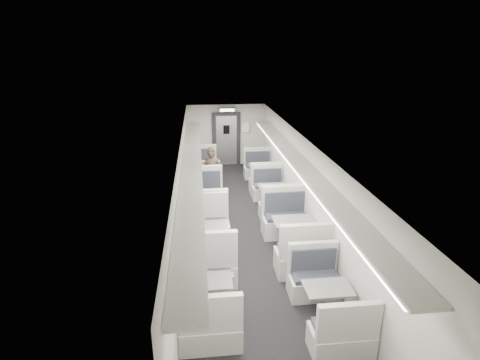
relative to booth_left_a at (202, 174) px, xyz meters
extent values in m
cube|color=black|center=(1.00, -3.69, -0.45)|extent=(3.00, 12.00, 0.12)
cube|color=white|center=(1.00, -3.69, 2.07)|extent=(3.00, 12.00, 0.12)
cube|color=beige|center=(1.00, 2.37, 0.81)|extent=(3.00, 0.12, 2.40)
cube|color=beige|center=(-0.56, -3.69, 0.81)|extent=(0.12, 12.00, 2.40)
cube|color=beige|center=(2.56, -3.69, 0.81)|extent=(0.12, 12.00, 2.40)
cube|color=#A7A79D|center=(0.00, -0.79, -0.16)|extent=(1.07, 0.60, 0.46)
cube|color=#23242F|center=(0.00, -0.76, 0.12)|extent=(0.95, 0.48, 0.10)
cube|color=#A7A79D|center=(0.00, -1.01, 0.42)|extent=(1.07, 0.12, 0.71)
cube|color=#A7A79D|center=(0.00, 0.79, -0.16)|extent=(1.07, 0.60, 0.46)
cube|color=#23242F|center=(0.00, 0.76, 0.12)|extent=(0.95, 0.48, 0.10)
cube|color=#A7A79D|center=(0.00, 1.01, 0.42)|extent=(1.07, 0.12, 0.71)
cylinder|color=#B6B6B8|center=(0.00, 0.00, -0.04)|extent=(0.10, 0.10, 0.70)
cylinder|color=#B6B6B8|center=(0.00, 0.00, -0.37)|extent=(0.36, 0.36, 0.03)
cube|color=slate|center=(0.00, 0.00, 0.35)|extent=(0.89, 0.61, 0.04)
cube|color=#A7A79D|center=(0.00, -3.62, -0.15)|extent=(1.14, 0.63, 0.48)
cube|color=#23242F|center=(0.00, -3.59, 0.15)|extent=(1.01, 0.50, 0.11)
cube|color=#A7A79D|center=(0.00, -3.85, 0.47)|extent=(1.14, 0.13, 0.75)
cube|color=#A7A79D|center=(0.00, -1.95, -0.15)|extent=(1.14, 0.63, 0.48)
cube|color=#23242F|center=(0.00, -1.98, 0.15)|extent=(1.01, 0.50, 0.11)
cube|color=#A7A79D|center=(0.00, -1.72, 0.47)|extent=(1.14, 0.13, 0.75)
cylinder|color=#B6B6B8|center=(0.00, -2.79, -0.02)|extent=(0.11, 0.11, 0.74)
cylinder|color=#B6B6B8|center=(0.00, -2.79, -0.37)|extent=(0.39, 0.39, 0.03)
cube|color=slate|center=(0.00, -2.79, 0.39)|extent=(0.94, 0.64, 0.04)
cube|color=#A7A79D|center=(0.00, -5.68, -0.14)|extent=(1.16, 0.65, 0.49)
cube|color=#23242F|center=(0.00, -5.65, 0.16)|extent=(1.03, 0.52, 0.11)
cube|color=#A7A79D|center=(0.00, -5.92, 0.49)|extent=(1.16, 0.13, 0.77)
cube|color=#A7A79D|center=(0.00, -3.97, -0.14)|extent=(1.16, 0.65, 0.49)
cube|color=#23242F|center=(0.00, -4.01, 0.16)|extent=(1.03, 0.52, 0.11)
cube|color=#A7A79D|center=(0.00, -3.74, 0.49)|extent=(1.16, 0.13, 0.77)
cylinder|color=#B6B6B8|center=(0.00, -4.83, -0.01)|extent=(0.11, 0.11, 0.76)
cylinder|color=#B6B6B8|center=(0.00, -4.83, -0.37)|extent=(0.39, 0.39, 0.03)
cube|color=slate|center=(0.00, -4.83, 0.41)|extent=(0.97, 0.66, 0.04)
cube|color=#A7A79D|center=(0.00, -7.35, -0.18)|extent=(0.99, 0.55, 0.42)
cube|color=#23242F|center=(0.00, -7.32, 0.08)|extent=(0.87, 0.44, 0.09)
cube|color=#A7A79D|center=(0.00, -7.55, 0.35)|extent=(0.99, 0.11, 0.65)
cube|color=#A7A79D|center=(0.00, -5.90, -0.18)|extent=(0.99, 0.55, 0.42)
cube|color=#23242F|center=(0.00, -5.92, 0.08)|extent=(0.87, 0.44, 0.09)
cube|color=#A7A79D|center=(0.00, -5.70, 0.35)|extent=(0.99, 0.11, 0.65)
cylinder|color=#B6B6B8|center=(0.00, -6.62, -0.07)|extent=(0.09, 0.09, 0.64)
cylinder|color=#B6B6B8|center=(0.00, -6.62, -0.38)|extent=(0.33, 0.33, 0.03)
cube|color=slate|center=(0.00, -6.62, 0.29)|extent=(0.82, 0.56, 0.04)
cube|color=#A7A79D|center=(2.00, -0.86, -0.18)|extent=(0.98, 0.55, 0.42)
cube|color=#23242F|center=(2.00, -0.83, 0.07)|extent=(0.87, 0.43, 0.09)
cube|color=#A7A79D|center=(2.00, -1.06, 0.35)|extent=(0.98, 0.11, 0.65)
cube|color=#A7A79D|center=(2.00, 0.58, -0.18)|extent=(0.98, 0.55, 0.42)
cube|color=#23242F|center=(2.00, 0.55, 0.07)|extent=(0.87, 0.43, 0.09)
cube|color=#A7A79D|center=(2.00, 0.78, 0.35)|extent=(0.98, 0.11, 0.65)
cylinder|color=#B6B6B8|center=(2.00, -0.14, -0.07)|extent=(0.09, 0.09, 0.64)
cylinder|color=#B6B6B8|center=(2.00, -0.14, -0.38)|extent=(0.33, 0.33, 0.03)
cube|color=slate|center=(2.00, -0.14, 0.29)|extent=(0.81, 0.55, 0.04)
cube|color=#A7A79D|center=(2.00, -2.87, -0.18)|extent=(0.97, 0.54, 0.41)
cube|color=#23242F|center=(2.00, -2.84, 0.07)|extent=(0.86, 0.43, 0.09)
cube|color=#A7A79D|center=(2.00, -3.06, 0.34)|extent=(0.97, 0.11, 0.64)
cube|color=#A7A79D|center=(2.00, -1.43, -0.18)|extent=(0.97, 0.54, 0.41)
cube|color=#23242F|center=(2.00, -1.46, 0.07)|extent=(0.86, 0.43, 0.09)
cube|color=#A7A79D|center=(2.00, -1.24, 0.34)|extent=(0.97, 0.11, 0.64)
cylinder|color=#B6B6B8|center=(2.00, -2.15, -0.07)|extent=(0.09, 0.09, 0.63)
cylinder|color=#B6B6B8|center=(2.00, -2.15, -0.38)|extent=(0.33, 0.33, 0.03)
cube|color=slate|center=(2.00, -2.15, 0.28)|extent=(0.81, 0.55, 0.04)
cube|color=#A7A79D|center=(2.00, -5.53, -0.15)|extent=(1.14, 0.63, 0.48)
cube|color=#23242F|center=(2.00, -5.49, 0.15)|extent=(1.01, 0.50, 0.11)
cube|color=#A7A79D|center=(2.00, -5.76, 0.47)|extent=(1.14, 0.13, 0.75)
cube|color=#A7A79D|center=(2.00, -3.85, -0.15)|extent=(1.14, 0.63, 0.48)
cube|color=#23242F|center=(2.00, -3.89, 0.15)|extent=(1.01, 0.50, 0.11)
cube|color=#A7A79D|center=(2.00, -3.62, 0.47)|extent=(1.14, 0.13, 0.75)
cylinder|color=#B6B6B8|center=(2.00, -4.69, -0.02)|extent=(0.11, 0.11, 0.74)
cylinder|color=#B6B6B8|center=(2.00, -4.69, -0.37)|extent=(0.39, 0.39, 0.03)
cube|color=slate|center=(2.00, -4.69, 0.39)|extent=(0.94, 0.64, 0.04)
cube|color=#A7A79D|center=(2.00, -7.72, -0.19)|extent=(0.96, 0.53, 0.41)
cube|color=#23242F|center=(2.00, -7.70, 0.06)|extent=(0.85, 0.42, 0.09)
cube|color=#A7A79D|center=(2.00, -7.92, 0.33)|extent=(0.96, 0.11, 0.63)
cube|color=#A7A79D|center=(2.00, -6.31, -0.19)|extent=(0.96, 0.53, 0.41)
cube|color=#23242F|center=(2.00, -6.34, 0.06)|extent=(0.85, 0.42, 0.09)
cube|color=#A7A79D|center=(2.00, -6.12, 0.33)|extent=(0.96, 0.11, 0.63)
cylinder|color=#B6B6B8|center=(2.00, -7.02, -0.08)|extent=(0.09, 0.09, 0.62)
cylinder|color=#B6B6B8|center=(2.00, -7.02, -0.38)|extent=(0.33, 0.33, 0.03)
cube|color=slate|center=(2.00, -7.02, 0.27)|extent=(0.80, 0.54, 0.04)
imported|color=black|center=(0.27, -1.42, 0.46)|extent=(0.71, 0.56, 1.70)
cube|color=black|center=(-0.49, -0.29, 0.96)|extent=(0.02, 1.18, 0.84)
cube|color=black|center=(-0.49, -2.49, 0.96)|extent=(0.02, 1.18, 0.84)
cube|color=black|center=(-0.49, -4.69, 0.96)|extent=(0.02, 1.18, 0.84)
cube|color=black|center=(-0.49, -6.89, 0.96)|extent=(0.02, 1.18, 0.84)
cube|color=#A7A79D|center=(-0.26, -3.99, 1.53)|extent=(0.46, 10.40, 0.05)
cube|color=white|center=(-0.06, -3.99, 1.48)|extent=(0.05, 10.20, 0.04)
cube|color=#A7A79D|center=(2.26, -3.99, 1.53)|extent=(0.46, 10.40, 0.05)
cube|color=white|center=(2.06, -3.99, 1.48)|extent=(0.05, 10.20, 0.04)
cube|color=black|center=(1.00, 2.25, 0.66)|extent=(1.10, 0.10, 2.10)
cube|color=#B6B6B8|center=(1.00, 2.22, 0.61)|extent=(0.80, 0.05, 1.95)
cube|color=black|center=(1.00, 2.18, 1.06)|extent=(0.25, 0.02, 0.35)
cube|color=black|center=(1.00, 1.76, 1.89)|extent=(0.62, 0.10, 0.16)
cube|color=white|center=(1.00, 1.70, 1.89)|extent=(0.54, 0.02, 0.10)
cube|color=white|center=(1.75, 2.23, 1.11)|extent=(0.32, 0.02, 0.40)
camera|label=1|loc=(-0.06, -12.13, 4.11)|focal=28.00mm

